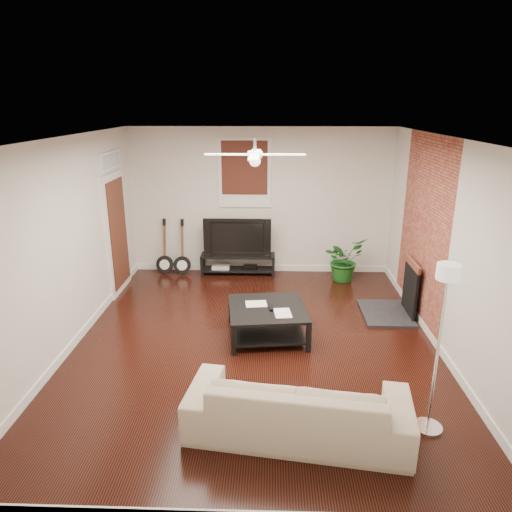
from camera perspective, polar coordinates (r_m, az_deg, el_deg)
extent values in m
cube|color=black|center=(6.73, -0.12, -10.41)|extent=(5.00, 6.00, 0.01)
cube|color=white|center=(5.94, -0.13, 14.09)|extent=(5.00, 6.00, 0.01)
cube|color=silver|center=(9.10, 0.55, 6.57)|extent=(5.00, 0.01, 2.80)
cube|color=silver|center=(3.44, -1.94, -13.69)|extent=(5.00, 0.01, 2.80)
cube|color=silver|center=(6.75, -21.84, 1.19)|extent=(0.01, 6.00, 2.80)
cube|color=silver|center=(6.60, 22.13, 0.77)|extent=(0.01, 6.00, 2.80)
cube|color=brown|center=(7.50, 19.54, 3.04)|extent=(0.02, 2.20, 2.80)
cube|color=black|center=(7.70, 16.77, -3.67)|extent=(0.80, 1.10, 0.92)
cube|color=black|center=(8.99, -1.39, 9.98)|extent=(1.00, 0.06, 1.30)
cube|color=white|center=(8.49, -16.52, 3.95)|extent=(0.08, 1.00, 2.50)
cube|color=black|center=(9.22, -2.19, -1.01)|extent=(1.43, 0.38, 0.40)
imported|color=black|center=(9.07, -2.23, 2.45)|extent=(1.28, 0.17, 0.74)
cube|color=black|center=(6.81, 1.36, -7.93)|extent=(1.19, 1.19, 0.45)
imported|color=tan|center=(4.97, 5.09, -17.52)|extent=(2.32, 1.18, 0.65)
imported|color=#19571A|center=(8.99, 10.57, -0.40)|extent=(0.98, 0.97, 0.82)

